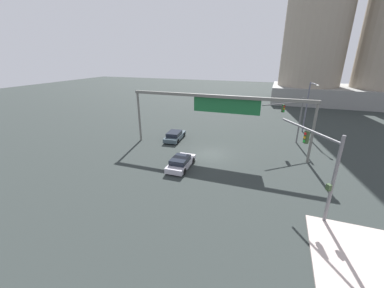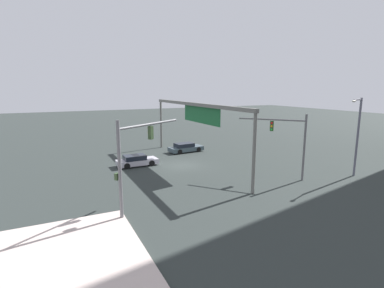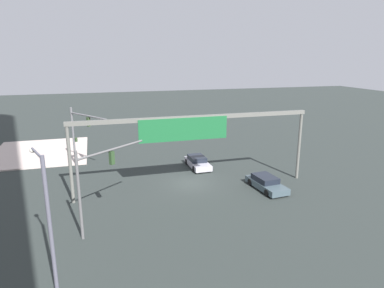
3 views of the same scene
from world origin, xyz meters
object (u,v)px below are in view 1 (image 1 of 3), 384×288
traffic_signal_near_corner (292,114)px  streetlamp_curved_arm (308,104)px  sedan_car_approaching (181,162)px  traffic_signal_opposite_side (321,160)px  sedan_car_waiting_far (175,136)px

traffic_signal_near_corner → streetlamp_curved_arm: size_ratio=0.81×
traffic_signal_near_corner → sedan_car_approaching: traffic_signal_near_corner is taller
traffic_signal_opposite_side → sedan_car_approaching: bearing=41.0°
streetlamp_curved_arm → sedan_car_approaching: (-13.02, -17.69, -3.82)m
traffic_signal_near_corner → traffic_signal_opposite_side: bearing=55.5°
sedan_car_approaching → sedan_car_waiting_far: (-4.16, 7.82, 0.00)m
traffic_signal_near_corner → streetlamp_curved_arm: streetlamp_curved_arm is taller
sedan_car_approaching → traffic_signal_near_corner: bearing=-44.3°
traffic_signal_opposite_side → sedan_car_approaching: traffic_signal_opposite_side is taller
traffic_signal_near_corner → sedan_car_approaching: 16.03m
traffic_signal_near_corner → sedan_car_approaching: size_ratio=1.38×
traffic_signal_opposite_side → streetlamp_curved_arm: (0.91, 21.16, 0.13)m
traffic_signal_opposite_side → traffic_signal_near_corner: bearing=-27.6°
traffic_signal_opposite_side → sedan_car_approaching: (-12.11, 3.46, -3.69)m
traffic_signal_near_corner → traffic_signal_opposite_side: size_ratio=0.94×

